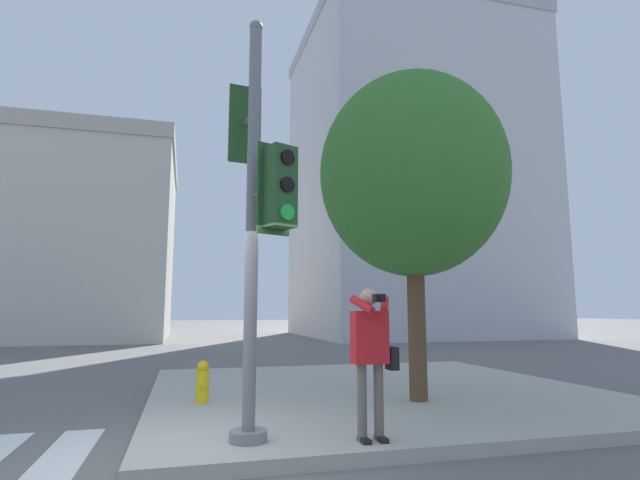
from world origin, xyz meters
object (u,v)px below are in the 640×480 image
(person_photographer, at_px, (371,348))
(fire_hydrant, at_px, (203,382))
(traffic_signal_pole, at_px, (256,195))
(street_tree, at_px, (413,175))

(person_photographer, height_order, fire_hydrant, person_photographer)
(traffic_signal_pole, height_order, person_photographer, traffic_signal_pole)
(fire_hydrant, bearing_deg, street_tree, -11.58)
(person_photographer, distance_m, street_tree, 3.80)
(person_photographer, bearing_deg, traffic_signal_pole, 165.76)
(traffic_signal_pole, bearing_deg, person_photographer, -14.24)
(traffic_signal_pole, xyz_separation_m, street_tree, (2.91, 1.80, 0.94))
(person_photographer, height_order, street_tree, street_tree)
(person_photographer, distance_m, fire_hydrant, 3.39)
(street_tree, height_order, fire_hydrant, street_tree)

